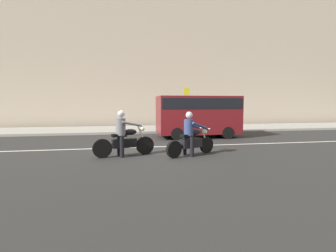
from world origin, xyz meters
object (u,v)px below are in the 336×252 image
at_px(motorcycle_with_rider_denim_blue, 191,138).
at_px(motorcycle_with_rider_gray, 124,138).
at_px(parked_van_maroon, 198,114).
at_px(pedestrian_bystander, 159,114).
at_px(street_sign_post, 186,104).

xyz_separation_m(motorcycle_with_rider_denim_blue, motorcycle_with_rider_gray, (-2.38, 0.30, 0.02)).
relative_size(parked_van_maroon, pedestrian_bystander, 2.52).
bearing_deg(street_sign_post, parked_van_maroon, -95.02).
xyz_separation_m(street_sign_post, pedestrian_bystander, (-1.98, -0.45, -0.65)).
distance_m(parked_van_maroon, pedestrian_bystander, 3.80).
relative_size(motorcycle_with_rider_denim_blue, street_sign_post, 0.72).
height_order(motorcycle_with_rider_gray, parked_van_maroon, parked_van_maroon).
height_order(street_sign_post, pedestrian_bystander, street_sign_post).
xyz_separation_m(motorcycle_with_rider_gray, parked_van_maroon, (4.10, 4.50, 0.64)).
distance_m(motorcycle_with_rider_gray, pedestrian_bystander, 8.31).
xyz_separation_m(motorcycle_with_rider_gray, street_sign_post, (4.44, 8.38, 1.16)).
bearing_deg(motorcycle_with_rider_gray, street_sign_post, 62.08).
bearing_deg(street_sign_post, motorcycle_with_rider_denim_blue, -103.37).
relative_size(motorcycle_with_rider_gray, street_sign_post, 0.78).
xyz_separation_m(motorcycle_with_rider_gray, pedestrian_bystander, (2.46, 7.92, 0.50)).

